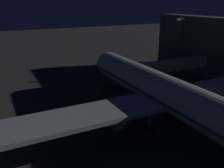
{
  "coord_description": "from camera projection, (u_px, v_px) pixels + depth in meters",
  "views": [
    {
      "loc": [
        26.65,
        42.09,
        21.55
      ],
      "look_at": [
        3.0,
        -4.8,
        3.5
      ],
      "focal_mm": 38.83,
      "sensor_mm": 36.0,
      "label": 1
    }
  ],
  "objects": [
    {
      "name": "apron_floodlight_mast",
      "position": [
        179.0,
        41.0,
        74.61
      ],
      "size": [
        2.9,
        0.5,
        16.64
      ],
      "color": "#59595E",
      "rests_on": "ground_plane"
    },
    {
      "name": "ground_crew_near_nose_gear",
      "position": [
        47.0,
        86.0,
        61.9
      ],
      "size": [
        0.4,
        0.4,
        1.78
      ],
      "color": "black",
      "rests_on": "ground_plane"
    },
    {
      "name": "traffic_cone_nose_port",
      "position": [
        113.0,
        82.0,
        67.24
      ],
      "size": [
        0.36,
        0.36,
        0.55
      ],
      "primitive_type": "cone",
      "color": "orange",
      "rests_on": "ground_plane"
    },
    {
      "name": "traffic_cone_nose_starboard",
      "position": [
        98.0,
        84.0,
        65.37
      ],
      "size": [
        0.36,
        0.36,
        0.55
      ],
      "primitive_type": "cone",
      "color": "orange",
      "rests_on": "ground_plane"
    },
    {
      "name": "airliner_at_gate",
      "position": [
        174.0,
        97.0,
        41.15
      ],
      "size": [
        55.71,
        58.36,
        21.14
      ],
      "color": "silver",
      "rests_on": "ground_plane"
    },
    {
      "name": "ground_plane",
      "position": [
        134.0,
        103.0,
        53.89
      ],
      "size": [
        320.0,
        320.0,
        0.0
      ],
      "primitive_type": "plane",
      "color": "#383533"
    },
    {
      "name": "jet_bridge",
      "position": [
        166.0,
        66.0,
        60.32
      ],
      "size": [
        21.92,
        3.4,
        7.69
      ],
      "color": "#9E9E99",
      "rests_on": "ground_plane"
    }
  ]
}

